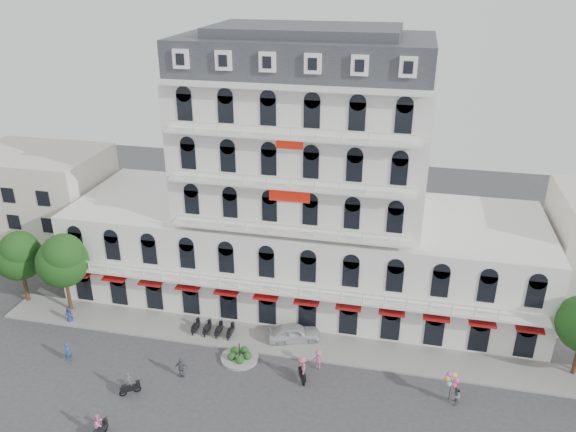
# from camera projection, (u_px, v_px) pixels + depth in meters

# --- Properties ---
(ground) EXTENTS (120.00, 120.00, 0.00)m
(ground) POSITION_uv_depth(u_px,v_px,m) (255.00, 415.00, 41.45)
(ground) COLOR #38383A
(ground) RESTS_ON ground
(sidewalk) EXTENTS (53.00, 4.00, 0.16)m
(sidewalk) POSITION_uv_depth(u_px,v_px,m) (282.00, 342.00, 49.43)
(sidewalk) COLOR gray
(sidewalk) RESTS_ON ground
(main_building) EXTENTS (45.00, 15.00, 25.80)m
(main_building) POSITION_uv_depth(u_px,v_px,m) (303.00, 200.00, 53.38)
(main_building) COLOR silver
(main_building) RESTS_ON ground
(flank_building_west) EXTENTS (14.00, 10.00, 12.00)m
(flank_building_west) POSITION_uv_depth(u_px,v_px,m) (43.00, 204.00, 62.72)
(flank_building_west) COLOR beige
(flank_building_west) RESTS_ON ground
(traffic_island) EXTENTS (3.20, 3.20, 1.60)m
(traffic_island) POSITION_uv_depth(u_px,v_px,m) (240.00, 356.00, 47.28)
(traffic_island) COLOR gray
(traffic_island) RESTS_ON ground
(parked_scooter_row) EXTENTS (4.40, 1.80, 1.10)m
(parked_scooter_row) POSITION_uv_depth(u_px,v_px,m) (213.00, 334.00, 50.54)
(parked_scooter_row) COLOR black
(parked_scooter_row) RESTS_ON ground
(tree_west_outer) EXTENTS (4.50, 4.48, 7.76)m
(tree_west_outer) POSITION_uv_depth(u_px,v_px,m) (19.00, 254.00, 53.27)
(tree_west_outer) COLOR #382314
(tree_west_outer) RESTS_ON ground
(tree_west_inner) EXTENTS (4.76, 4.76, 8.25)m
(tree_west_inner) POSITION_uv_depth(u_px,v_px,m) (62.00, 258.00, 51.70)
(tree_west_inner) COLOR #382314
(tree_west_inner) RESTS_ON ground
(parked_car) EXTENTS (5.02, 3.24, 1.59)m
(parked_car) POSITION_uv_depth(u_px,v_px,m) (294.00, 333.00, 49.40)
(parked_car) COLOR silver
(parked_car) RESTS_ON ground
(rider_west) EXTENTS (1.42, 1.19, 2.00)m
(rider_west) POSITION_uv_depth(u_px,v_px,m) (129.00, 385.00, 43.19)
(rider_west) COLOR black
(rider_west) RESTS_ON ground
(rider_southwest) EXTENTS (0.67, 1.70, 2.05)m
(rider_southwest) POSITION_uv_depth(u_px,v_px,m) (99.00, 426.00, 39.16)
(rider_southwest) COLOR black
(rider_southwest) RESTS_ON ground
(rider_center) EXTENTS (1.07, 1.62, 2.28)m
(rider_center) POSITION_uv_depth(u_px,v_px,m) (302.00, 368.00, 44.46)
(rider_center) COLOR black
(rider_center) RESTS_ON ground
(pedestrian_left) EXTENTS (0.85, 0.64, 1.55)m
(pedestrian_left) POSITION_uv_depth(u_px,v_px,m) (69.00, 315.00, 51.95)
(pedestrian_left) COLOR navy
(pedestrian_left) RESTS_ON ground
(pedestrian_mid) EXTENTS (1.12, 0.61, 1.82)m
(pedestrian_mid) POSITION_uv_depth(u_px,v_px,m) (181.00, 368.00, 44.96)
(pedestrian_mid) COLOR #4F4F56
(pedestrian_mid) RESTS_ON ground
(pedestrian_right) EXTENTS (1.20, 0.74, 1.79)m
(pedestrian_right) POSITION_uv_depth(u_px,v_px,m) (318.00, 359.00, 45.94)
(pedestrian_right) COLOR #B9628B
(pedestrian_right) RESTS_ON ground
(pedestrian_far) EXTENTS (0.76, 0.76, 1.78)m
(pedestrian_far) POSITION_uv_depth(u_px,v_px,m) (68.00, 352.00, 46.81)
(pedestrian_far) COLOR navy
(pedestrian_far) RESTS_ON ground
(balloon_vendor) EXTENTS (1.40, 1.32, 2.45)m
(balloon_vendor) POSITION_uv_depth(u_px,v_px,m) (454.00, 390.00, 42.15)
(balloon_vendor) COLOR slate
(balloon_vendor) RESTS_ON ground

